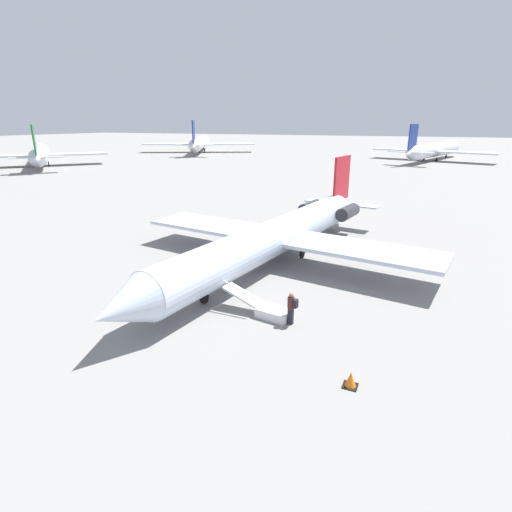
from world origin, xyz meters
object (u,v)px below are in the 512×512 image
Objects in this scene: airplane_taxiing_distant at (434,150)px; boarding_stairs at (267,309)px; airplane_far_center at (200,143)px; passenger at (291,306)px; airplane_far_right at (40,154)px; airplane_main at (280,234)px.

airplane_taxiing_distant is 10.12× the size of boarding_stairs.
passenger is at bearing -173.31° from airplane_far_center.
airplane_far_right reaches higher than passenger.
airplane_far_center is (-55.80, 10.61, 0.26)m from airplane_far_right.
airplane_far_right is 95.73m from passenger.
airplane_far_right is 8.13× the size of boarding_stairs.
airplane_taxiing_distant is at bearing -177.07° from airplane_main.
airplane_far_right is at bearing -23.82° from passenger.
airplane_taxiing_distant is 104.06m from passenger.
passenger is at bearing 32.58° from airplane_main.
airplane_far_right is 19.26× the size of passenger.
airplane_far_center is at bearing -137.38° from airplane_main.
boarding_stairs is (106.81, 68.67, -2.74)m from airplane_far_center.
airplane_taxiing_distant is 100.95m from airplane_far_right.
airplane_far_right is 94.31m from boarding_stairs.
airplane_main is 0.65× the size of airplane_far_center.
boarding_stairs is 1.64m from passenger.
airplane_main is 9.26m from boarding_stairs.
airplane_far_right is (52.53, -86.21, 0.00)m from airplane_taxiing_distant.
airplane_main is 95.29m from airplane_taxiing_distant.
airplane_taxiing_distant is 103.81m from boarding_stairs.
airplane_far_center is 127.01m from boarding_stairs.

